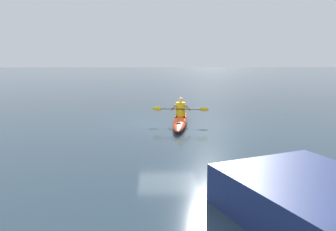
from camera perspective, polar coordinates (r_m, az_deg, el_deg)
The scene contains 3 objects.
ground_plane at distance 13.85m, azimuth -0.00°, elevation -1.70°, with size 160.00×160.00×0.00m, color #283D4C.
kayak at distance 14.28m, azimuth 2.15°, elevation -0.71°, with size 1.11×4.75×0.31m.
kayaker at distance 14.26m, azimuth 2.17°, elevation 1.25°, with size 2.36×0.56×0.79m.
Camera 1 is at (0.50, 13.55, 2.80)m, focal length 35.75 mm.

